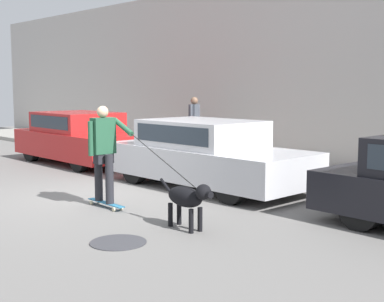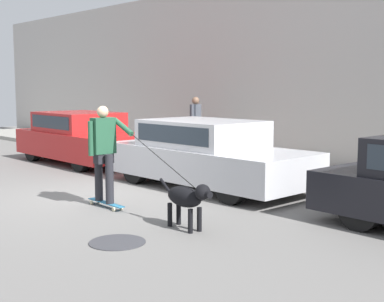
% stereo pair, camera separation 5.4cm
% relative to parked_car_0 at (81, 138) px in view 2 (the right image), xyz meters
% --- Properties ---
extents(ground_plane, '(36.00, 36.00, 0.00)m').
position_rel_parked_car_0_xyz_m(ground_plane, '(4.11, -2.10, -0.66)').
color(ground_plane, slate).
extents(back_wall, '(32.00, 0.30, 4.89)m').
position_rel_parked_car_0_xyz_m(back_wall, '(4.11, 3.89, 1.78)').
color(back_wall, '#B2ADA8').
rests_on(back_wall, ground_plane).
extents(sidewalk_curb, '(30.00, 2.58, 0.13)m').
position_rel_parked_car_0_xyz_m(sidewalk_curb, '(4.11, 2.43, -0.60)').
color(sidewalk_curb, gray).
rests_on(sidewalk_curb, ground_plane).
extents(parked_car_0, '(4.06, 1.89, 1.35)m').
position_rel_parked_car_0_xyz_m(parked_car_0, '(0.00, 0.00, 0.00)').
color(parked_car_0, black).
rests_on(parked_car_0, ground_plane).
extents(parked_car_1, '(4.42, 1.86, 1.35)m').
position_rel_parked_car_0_xyz_m(parked_car_1, '(4.74, -0.00, -0.00)').
color(parked_car_1, black).
rests_on(parked_car_1, ground_plane).
extents(dog, '(1.16, 0.34, 0.70)m').
position_rel_parked_car_0_xyz_m(dog, '(6.85, -2.48, -0.20)').
color(dog, black).
rests_on(dog, ground_plane).
extents(skateboarder, '(2.81, 0.56, 1.70)m').
position_rel_parked_car_0_xyz_m(skateboarder, '(4.84, -2.51, 0.31)').
color(skateboarder, beige).
rests_on(skateboarder, ground_plane).
extents(pedestrian_with_bag, '(0.34, 0.59, 1.61)m').
position_rel_parked_car_0_xyz_m(pedestrian_with_bag, '(1.79, 2.48, 0.37)').
color(pedestrian_with_bag, brown).
rests_on(pedestrian_with_bag, sidewalk_curb).
extents(manhole_cover, '(0.74, 0.74, 0.01)m').
position_rel_parked_car_0_xyz_m(manhole_cover, '(6.71, -3.58, -0.66)').
color(manhole_cover, '#38383D').
rests_on(manhole_cover, ground_plane).
extents(fire_hydrant, '(0.18, 0.18, 0.65)m').
position_rel_parked_car_0_xyz_m(fire_hydrant, '(-2.50, 0.88, -0.32)').
color(fire_hydrant, '#4C5156').
rests_on(fire_hydrant, ground_plane).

